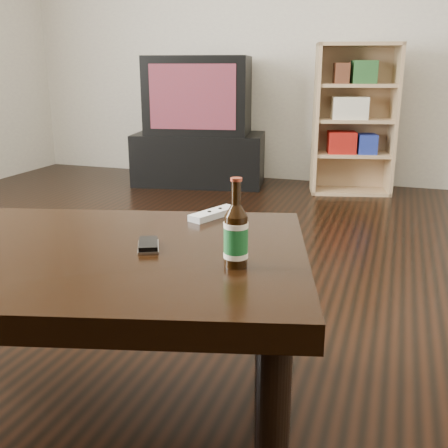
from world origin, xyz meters
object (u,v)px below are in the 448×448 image
(tv_stand, at_px, (199,159))
(bookshelf, at_px, (353,117))
(coffee_table, at_px, (55,271))
(remote, at_px, (214,214))
(tv, at_px, (199,95))
(phone, at_px, (148,245))
(beer_bottle, at_px, (236,236))

(tv_stand, xyz_separation_m, bookshelf, (1.26, 0.08, 0.38))
(tv_stand, distance_m, coffee_table, 3.18)
(coffee_table, distance_m, remote, 0.53)
(tv, height_order, coffee_table, tv)
(phone, bearing_deg, remote, 53.74)
(bookshelf, relative_size, coffee_table, 0.76)
(remote, bearing_deg, coffee_table, -103.33)
(tv, distance_m, bookshelf, 1.27)
(coffee_table, height_order, phone, phone)
(tv_stand, relative_size, coffee_table, 0.72)
(tv_stand, bearing_deg, phone, -81.56)
(tv_stand, bearing_deg, tv, -90.00)
(tv_stand, xyz_separation_m, phone, (1.01, -2.99, 0.30))
(phone, bearing_deg, coffee_table, 172.79)
(bookshelf, relative_size, remote, 5.96)
(beer_bottle, bearing_deg, tv_stand, 112.72)
(phone, relative_size, remote, 0.61)
(bookshelf, height_order, beer_bottle, bookshelf)
(remote, bearing_deg, tv, 134.52)
(tv, xyz_separation_m, beer_bottle, (1.27, -3.04, -0.17))
(tv, xyz_separation_m, remote, (1.08, -2.65, -0.23))
(beer_bottle, relative_size, remote, 1.12)
(coffee_table, bearing_deg, tv_stand, 104.08)
(tv, distance_m, beer_bottle, 3.30)
(tv, xyz_separation_m, phone, (1.01, -2.99, -0.23))
(coffee_table, bearing_deg, phone, 18.68)
(beer_bottle, bearing_deg, coffee_table, -176.24)
(coffee_table, distance_m, beer_bottle, 0.52)
(tv_stand, height_order, tv, tv)
(coffee_table, bearing_deg, beer_bottle, 3.76)
(tv_stand, relative_size, remote, 5.62)
(coffee_table, bearing_deg, remote, 54.27)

